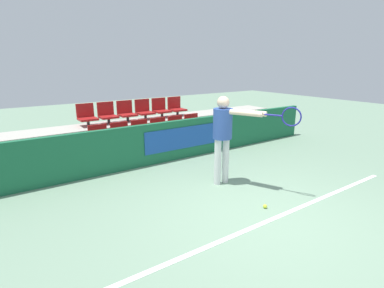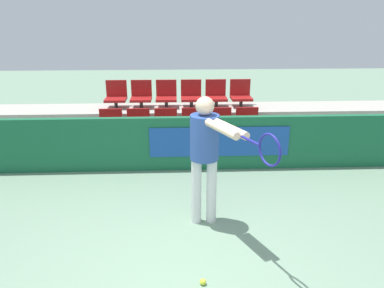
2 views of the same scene
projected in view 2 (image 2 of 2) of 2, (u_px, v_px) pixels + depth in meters
barrier_wall at (181, 144)px, 6.45m from camera, size 9.50×0.14×0.95m
bleacher_tier_front at (180, 148)px, 7.04m from camera, size 9.10×0.89×0.38m
bleacher_tier_middle at (179, 125)px, 7.81m from camera, size 9.10×0.89×0.76m
stadium_chair_0 at (110, 126)px, 6.95m from camera, size 0.42×0.42×0.53m
stadium_chair_1 at (138, 125)px, 6.97m from camera, size 0.42×0.42×0.53m
stadium_chair_2 at (166, 125)px, 6.99m from camera, size 0.42×0.42×0.53m
stadium_chair_3 at (193, 125)px, 7.01m from camera, size 0.42×0.42×0.53m
stadium_chair_4 at (221, 124)px, 7.03m from camera, size 0.42×0.42×0.53m
stadium_chair_5 at (248, 124)px, 7.05m from camera, size 0.42×0.42×0.53m
stadium_chair_6 at (116, 95)px, 7.65m from camera, size 0.42×0.42×0.53m
stadium_chair_7 at (141, 95)px, 7.67m from camera, size 0.42×0.42×0.53m
stadium_chair_8 at (166, 95)px, 7.69m from camera, size 0.42×0.42×0.53m
stadium_chair_9 at (191, 95)px, 7.72m from camera, size 0.42×0.42×0.53m
stadium_chair_10 at (216, 94)px, 7.74m from camera, size 0.42×0.42×0.53m
stadium_chair_11 at (241, 94)px, 7.76m from camera, size 0.42×0.42×0.53m
tennis_player at (207, 148)px, 4.56m from camera, size 0.78×1.44×1.68m
tennis_ball at (203, 282)px, 3.81m from camera, size 0.07×0.07×0.07m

